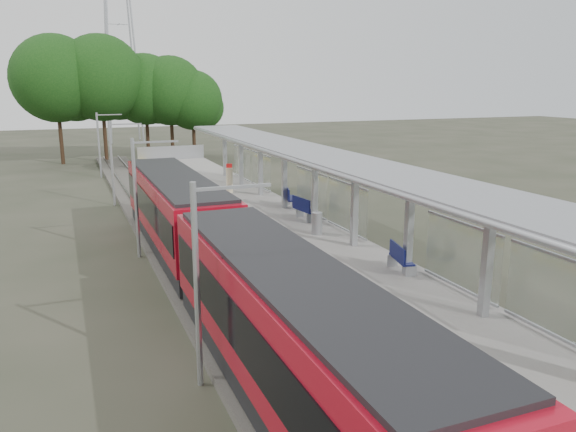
{
  "coord_description": "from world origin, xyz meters",
  "views": [
    {
      "loc": [
        -9.14,
        -6.22,
        7.7
      ],
      "look_at": [
        -0.61,
        14.99,
        2.3
      ],
      "focal_mm": 35.0,
      "sensor_mm": 36.0,
      "label": 1
    }
  ],
  "objects_px": {
    "bench_near": "(400,257)",
    "bench_mid": "(303,208)",
    "train": "(215,250)",
    "bench_far": "(289,197)",
    "litter_bin": "(317,223)",
    "info_pillar_far": "(229,180)"
  },
  "relations": [
    {
      "from": "train",
      "to": "info_pillar_far",
      "type": "bearing_deg",
      "value": 72.16
    },
    {
      "from": "bench_mid",
      "to": "info_pillar_far",
      "type": "height_order",
      "value": "info_pillar_far"
    },
    {
      "from": "bench_near",
      "to": "bench_far",
      "type": "bearing_deg",
      "value": 100.96
    },
    {
      "from": "bench_far",
      "to": "info_pillar_far",
      "type": "distance_m",
      "value": 5.74
    },
    {
      "from": "bench_near",
      "to": "bench_mid",
      "type": "distance_m",
      "value": 8.68
    },
    {
      "from": "bench_near",
      "to": "bench_far",
      "type": "distance_m",
      "value": 11.7
    },
    {
      "from": "bench_far",
      "to": "bench_near",
      "type": "bearing_deg",
      "value": -76.41
    },
    {
      "from": "info_pillar_far",
      "to": "litter_bin",
      "type": "xyz_separation_m",
      "value": [
        0.88,
        -11.22,
        -0.29
      ]
    },
    {
      "from": "bench_near",
      "to": "bench_mid",
      "type": "relative_size",
      "value": 0.92
    },
    {
      "from": "train",
      "to": "bench_mid",
      "type": "distance_m",
      "value": 9.41
    },
    {
      "from": "bench_far",
      "to": "bench_mid",
      "type": "bearing_deg",
      "value": -83.11
    },
    {
      "from": "bench_near",
      "to": "litter_bin",
      "type": "distance_m",
      "value": 5.93
    },
    {
      "from": "bench_far",
      "to": "litter_bin",
      "type": "xyz_separation_m",
      "value": [
        -1.0,
        -5.79,
        -0.09
      ]
    },
    {
      "from": "bench_near",
      "to": "info_pillar_far",
      "type": "height_order",
      "value": "info_pillar_far"
    },
    {
      "from": "train",
      "to": "bench_mid",
      "type": "relative_size",
      "value": 15.98
    },
    {
      "from": "bench_far",
      "to": "train",
      "type": "bearing_deg",
      "value": -108.9
    },
    {
      "from": "bench_mid",
      "to": "litter_bin",
      "type": "xyz_separation_m",
      "value": [
        -0.54,
        -2.78,
        -0.1
      ]
    },
    {
      "from": "bench_mid",
      "to": "litter_bin",
      "type": "height_order",
      "value": "bench_mid"
    },
    {
      "from": "train",
      "to": "bench_mid",
      "type": "xyz_separation_m",
      "value": [
        6.36,
        6.92,
        -0.45
      ]
    },
    {
      "from": "train",
      "to": "bench_far",
      "type": "relative_size",
      "value": 15.92
    },
    {
      "from": "train",
      "to": "bench_near",
      "type": "bearing_deg",
      "value": -15.32
    },
    {
      "from": "bench_far",
      "to": "litter_bin",
      "type": "bearing_deg",
      "value": -84.23
    }
  ]
}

